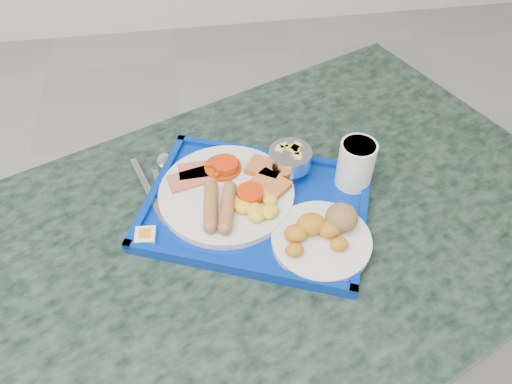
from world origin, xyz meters
TOP-DOWN VIEW (x-y plane):
  - table at (0.87, 0.90)m, footprint 1.39×1.18m
  - tray at (0.83, 0.93)m, footprint 0.50×0.44m
  - main_plate at (0.78, 0.96)m, footprint 0.26×0.26m
  - bread_plate at (0.93, 0.83)m, footprint 0.18×0.18m
  - fruit_bowl at (0.91, 1.01)m, footprint 0.09×0.09m
  - juice_cup at (1.03, 0.96)m, footprint 0.07×0.07m
  - spoon at (0.66, 1.05)m, footprint 0.04×0.19m
  - knife at (0.62, 1.01)m, footprint 0.07×0.18m
  - jam_packet at (0.62, 0.88)m, footprint 0.04×0.04m

SIDE VIEW (x-z plane):
  - table at x=0.87m, z-range 0.18..0.91m
  - tray at x=0.83m, z-range 0.73..0.75m
  - knife at x=0.62m, z-range 0.75..0.75m
  - spoon at x=0.66m, z-range 0.75..0.76m
  - jam_packet at x=0.62m, z-range 0.75..0.76m
  - main_plate at x=0.78m, z-range 0.74..0.78m
  - bread_plate at x=0.93m, z-range 0.74..0.80m
  - fruit_bowl at x=0.91m, z-range 0.76..0.82m
  - juice_cup at x=1.03m, z-range 0.75..0.85m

